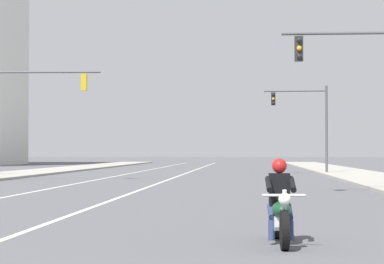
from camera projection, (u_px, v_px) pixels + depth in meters
lane_stripe_center at (185, 174)px, 51.35m from camera, size 0.16×100.00×0.01m
lane_stripe_left at (129, 174)px, 51.65m from camera, size 0.16×100.00×0.01m
sidewalk_kerb_right at (361, 175)px, 45.50m from camera, size 4.40×110.00×0.14m
sidewalk_kerb_left at (11, 175)px, 47.19m from camera, size 4.40×110.00×0.14m
motorcycle_with_rider at (280, 210)px, 12.38m from camera, size 0.70×2.19×1.46m
traffic_signal_near_right at (365, 83)px, 25.99m from camera, size 4.25×0.37×6.20m
traffic_signal_near_left at (24, 103)px, 38.86m from camera, size 5.98×0.62×6.20m
traffic_signal_mid_right at (308, 116)px, 50.83m from camera, size 4.45×0.37×6.20m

